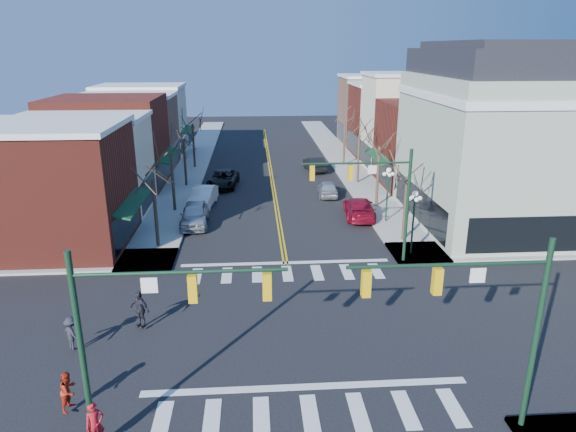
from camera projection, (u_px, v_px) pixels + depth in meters
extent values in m
plane|color=black|center=(296.00, 327.00, 24.78)|extent=(160.00, 160.00, 0.00)
cube|color=#9E9B93|center=(172.00, 207.00, 43.12)|extent=(3.50, 70.00, 0.15)
cube|color=#9E9B93|center=(377.00, 203.00, 44.28)|extent=(3.50, 70.00, 0.15)
cube|color=maroon|center=(46.00, 189.00, 33.63)|extent=(10.00, 8.50, 8.00)
cube|color=beige|center=(83.00, 167.00, 41.05)|extent=(10.00, 7.00, 7.50)
cube|color=maroon|center=(109.00, 143.00, 48.48)|extent=(10.00, 9.00, 8.50)
cube|color=#8B634C|center=(129.00, 133.00, 56.40)|extent=(10.00, 7.50, 7.80)
cube|color=beige|center=(143.00, 121.00, 63.68)|extent=(10.00, 8.00, 8.20)
cube|color=maroon|center=(435.00, 145.00, 48.94)|extent=(10.00, 8.50, 8.00)
cube|color=beige|center=(412.00, 123.00, 55.97)|extent=(10.00, 7.00, 10.00)
cube|color=maroon|center=(393.00, 121.00, 63.31)|extent=(10.00, 8.00, 8.50)
cube|color=#8B634C|center=(378.00, 111.00, 70.81)|extent=(10.00, 8.00, 9.00)
cube|color=#9FAD95|center=(502.00, 152.00, 37.88)|extent=(12.00, 14.00, 11.00)
cube|color=white|center=(510.00, 95.00, 36.59)|extent=(12.25, 14.25, 0.50)
cube|color=black|center=(514.00, 62.00, 35.87)|extent=(11.40, 13.40, 1.80)
cube|color=black|center=(516.00, 45.00, 35.53)|extent=(9.80, 11.80, 0.60)
cylinder|color=#14331E|center=(82.00, 357.00, 16.15)|extent=(0.20, 0.20, 7.20)
cylinder|color=#14331E|center=(181.00, 272.00, 15.49)|extent=(6.50, 0.12, 0.12)
cube|color=gold|center=(193.00, 288.00, 15.68)|extent=(0.28, 0.28, 0.90)
cube|color=gold|center=(267.00, 286.00, 15.83)|extent=(0.28, 0.28, 0.90)
cylinder|color=#14331E|center=(536.00, 339.00, 17.13)|extent=(0.20, 0.20, 7.20)
cylinder|color=#14331E|center=(449.00, 265.00, 16.03)|extent=(6.50, 0.12, 0.12)
cube|color=gold|center=(437.00, 281.00, 16.19)|extent=(0.28, 0.28, 0.90)
cube|color=gold|center=(366.00, 283.00, 16.04)|extent=(0.28, 0.28, 0.90)
cylinder|color=#14331E|center=(407.00, 208.00, 31.15)|extent=(0.20, 0.20, 7.20)
cylinder|color=#14331E|center=(356.00, 163.00, 30.06)|extent=(6.50, 0.12, 0.12)
cube|color=gold|center=(351.00, 172.00, 30.21)|extent=(0.28, 0.28, 0.90)
cube|color=gold|center=(312.00, 173.00, 30.06)|extent=(0.28, 0.28, 0.90)
cylinder|color=#14331E|center=(413.00, 226.00, 32.74)|extent=(0.12, 0.12, 4.00)
sphere|color=white|center=(415.00, 194.00, 32.07)|extent=(0.36, 0.36, 0.36)
cylinder|color=#14331E|center=(387.00, 198.00, 38.90)|extent=(0.12, 0.12, 4.00)
sphere|color=white|center=(389.00, 170.00, 38.23)|extent=(0.36, 0.36, 0.36)
cylinder|color=#382B21|center=(156.00, 214.00, 33.90)|extent=(0.24, 0.24, 4.76)
cylinder|color=#382B21|center=(173.00, 182.00, 41.43)|extent=(0.24, 0.24, 5.04)
cylinder|color=#382B21|center=(185.00, 163.00, 49.09)|extent=(0.24, 0.24, 4.55)
cylinder|color=#382B21|center=(194.00, 146.00, 56.61)|extent=(0.24, 0.24, 4.90)
cylinder|color=#382B21|center=(405.00, 210.00, 35.03)|extent=(0.24, 0.24, 4.62)
cylinder|color=#382B21|center=(378.00, 177.00, 42.52)|extent=(0.24, 0.24, 5.18)
cylinder|color=#382B21|center=(358.00, 160.00, 50.15)|extent=(0.24, 0.24, 4.83)
cylinder|color=#382B21|center=(344.00, 144.00, 57.71)|extent=(0.24, 0.24, 4.97)
imported|color=#BABBBF|center=(194.00, 214.00, 38.72)|extent=(2.16, 5.06, 1.70)
imported|color=white|center=(203.00, 197.00, 43.38)|extent=(2.32, 5.15, 1.64)
imported|color=black|center=(223.00, 179.00, 49.46)|extent=(3.13, 5.75, 1.53)
imported|color=maroon|center=(359.00, 208.00, 40.52)|extent=(2.72, 5.64, 1.58)
imported|color=silver|center=(328.00, 188.00, 46.47)|extent=(1.89, 4.25, 1.42)
imported|color=black|center=(315.00, 164.00, 55.85)|extent=(2.25, 4.83, 1.53)
imported|color=#A8111D|center=(95.00, 425.00, 16.92)|extent=(0.75, 0.70, 1.71)
imported|color=#A92412|center=(69.00, 391.00, 18.75)|extent=(0.76, 0.88, 1.55)
imported|color=#22222A|center=(140.00, 309.00, 24.28)|extent=(1.16, 0.94, 1.84)
imported|color=black|center=(72.00, 333.00, 22.48)|extent=(1.15, 1.11, 1.57)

